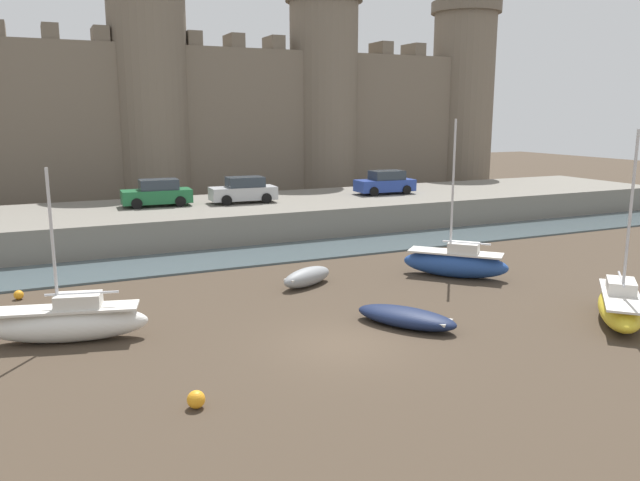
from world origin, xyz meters
The scene contains 14 objects.
ground_plane centered at (0.00, 0.00, 0.00)m, with size 160.00×160.00×0.00m, color #423528.
water_channel centered at (0.00, 13.26, 0.05)m, with size 80.00×4.50×0.10m, color #47565B.
quay_road centered at (0.00, 20.51, 0.90)m, with size 70.05×10.00×1.79m, color slate.
castle centered at (0.00, 32.43, 7.76)m, with size 64.48×6.43×20.39m.
sailboat_foreground_right centered at (8.52, 5.47, 0.68)m, with size 4.22×4.37×7.07m.
sailboat_foreground_left centered at (-7.91, 3.99, 0.66)m, with size 5.22×2.48×5.66m.
rowboat_midflat_centre centered at (2.84, 0.65, 0.34)m, with size 3.16×3.87×0.65m.
rowboat_near_channel_left centered at (1.79, 6.89, 0.41)m, with size 2.94×2.09×0.79m.
sailboat_foreground_centre centered at (10.04, -2.09, 0.60)m, with size 4.46×4.42×6.79m.
mooring_buoy_mid_mud centered at (-5.30, -2.40, 0.23)m, with size 0.46×0.46×0.46m, color orange.
mooring_buoy_near_channel centered at (-9.48, 9.85, 0.19)m, with size 0.38×0.38×0.38m, color orange.
car_quay_centre_west centered at (13.74, 20.62, 2.57)m, with size 4.17×2.02×1.62m.
car_quay_centre_east centered at (-1.83, 21.28, 2.57)m, with size 4.17×2.02×1.62m.
car_quay_west centered at (3.39, 20.53, 2.57)m, with size 4.17×2.02×1.62m.
Camera 1 is at (-8.54, -16.92, 7.26)m, focal length 35.00 mm.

